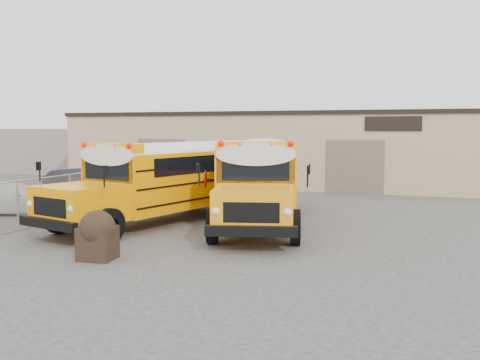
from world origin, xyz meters
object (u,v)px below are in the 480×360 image
(school_bus_left, at_px, (260,165))
(car_white, at_px, (13,198))
(school_bus_right, at_px, (265,162))
(tarp_bundle, at_px, (97,234))
(car_dark, at_px, (76,184))

(school_bus_left, xyz_separation_m, car_white, (-8.82, -7.30, -1.16))
(car_white, bearing_deg, school_bus_right, -66.06)
(car_white, bearing_deg, tarp_bundle, -145.66)
(car_white, height_order, car_dark, car_dark)
(school_bus_right, distance_m, car_dark, 9.98)
(school_bus_left, height_order, tarp_bundle, school_bus_left)
(car_dark, bearing_deg, tarp_bundle, -115.76)
(car_dark, bearing_deg, school_bus_left, -51.45)
(school_bus_left, relative_size, car_white, 2.40)
(school_bus_left, height_order, car_dark, school_bus_left)
(school_bus_right, height_order, car_dark, school_bus_right)
(school_bus_left, bearing_deg, car_dark, -167.40)
(car_dark, bearing_deg, school_bus_right, -44.73)
(school_bus_left, distance_m, car_dark, 9.71)
(school_bus_left, bearing_deg, car_white, -140.38)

